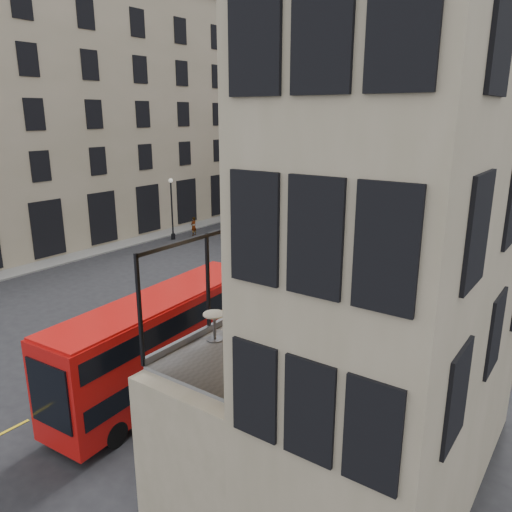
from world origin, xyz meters
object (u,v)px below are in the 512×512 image
Objects in this scene: bicycle at (314,258)px; pedestrian_e at (194,226)px; traffic_light_near at (293,257)px; cafe_table_mid at (268,296)px; cyclist at (297,249)px; pedestrian_c at (397,208)px; pedestrian_a at (291,214)px; car_c at (259,213)px; street_lamp_a at (172,212)px; pedestrian_b at (308,209)px; bus_near at (161,339)px; street_lamp_b at (366,200)px; cafe_chair_b at (322,309)px; cafe_chair_c at (347,306)px; traffic_light_far at (257,199)px; cafe_chair_a at (281,350)px; car_b at (306,242)px; bus_far at (322,202)px; car_a at (281,232)px; cafe_table_near at (214,322)px; cafe_table_far at (323,272)px.

bicycle is 1.15× the size of pedestrian_e.
traffic_light_near is 5.58× the size of cafe_table_mid.
pedestrian_c is at bearing 4.78° from cyclist.
pedestrian_a is at bearing 24.03° from pedestrian_c.
car_c is 16.82m from bicycle.
street_lamp_a is 16.61m from pedestrian_b.
bus_near is 6.03× the size of pedestrian_e.
street_lamp_b is 7.05× the size of cafe_chair_b.
cafe_chair_b is 0.80× the size of cafe_chair_c.
cafe_chair_a reaches higher than traffic_light_far.
pedestrian_a is 35.67m from cafe_table_mid.
traffic_light_far is 0.71× the size of street_lamp_a.
cafe_chair_b is 0.78m from cafe_chair_c.
pedestrian_a is at bearing -116.53° from pedestrian_b.
car_b is at bearing -52.40° from pedestrian_a.
bus_near is at bearing -170.99° from cafe_chair_c.
pedestrian_e is (-3.91, -13.81, 0.04)m from pedestrian_b.
pedestrian_b is 2.12× the size of cafe_chair_b.
cafe_table_mid is 0.75× the size of cafe_chair_a.
pedestrian_c is 41.53m from cafe_chair_b.
pedestrian_b is at bearing 135.50° from bus_far.
bus_far reaches higher than bus_near.
cafe_table_mid reaches higher than car_c.
cafe_table_mid is 1.75m from cafe_chair_b.
car_a is 8.91m from car_c.
bus_far is at bearing 83.36° from car_b.
cafe_chair_c is at bearing -60.46° from bus_far.
car_b is 4.29× the size of cafe_chair_a.
cafe_chair_a is (13.63, -36.77, 2.48)m from street_lamp_b.
cafe_table_mid is at bearing 0.59° from bus_near.
cafe_table_near is 1.15× the size of cafe_table_mid.
cafe_table_far is (14.82, -20.17, 4.38)m from car_a.
cafe_chair_c is (0.04, 3.70, 0.01)m from cafe_chair_a.
bus_near is 5.12× the size of cyclist.
cafe_chair_c reaches higher than cafe_table_mid.
car_c is at bearing 172.82° from pedestrian_e.
bus_far reaches higher than cyclist.
cafe_chair_b is (19.60, -29.94, 4.01)m from pedestrian_a.
cafe_chair_a is (13.37, -24.64, 4.23)m from car_b.
bus_near is 26.54m from pedestrian_e.
car_a is 6.98m from cyclist.
cafe_table_mid is (8.47, -18.49, 4.54)m from bicycle.
traffic_light_far is 0.86× the size of car_c.
street_lamp_b is at bearing 55.49° from street_lamp_a.
car_b is at bearing 115.67° from traffic_light_near.
street_lamp_a is at bearing 33.65° from pedestrian_c.
street_lamp_a is 11.54m from car_c.
cyclist is at bearing 122.96° from cafe_chair_b.
traffic_light_far is 3.78m from pedestrian_a.
bus_far is at bearing 113.63° from cafe_table_near.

